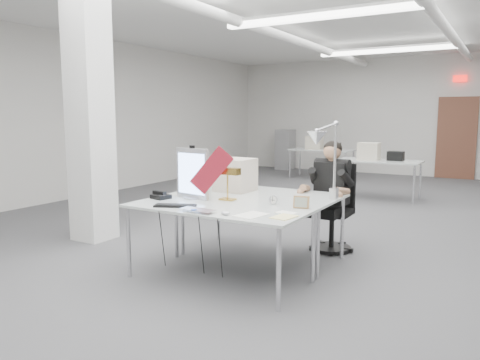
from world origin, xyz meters
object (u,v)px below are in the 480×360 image
object	(u,v)px
seated_person	(332,178)
architect_lamp	(327,161)
monitor	(192,174)
laptop	(194,212)
desk_main	(219,207)
bankers_lamp	(228,183)
office_chair	(332,204)
beige_monitor	(235,175)
desk_phone	(161,197)

from	to	relation	value
seated_person	architect_lamp	world-z (taller)	architect_lamp
monitor	laptop	distance (m)	0.80
desk_main	architect_lamp	bearing A→B (deg)	39.00
desk_main	bankers_lamp	world-z (taller)	bankers_lamp
seated_person	architect_lamp	size ratio (longest dim) A/B	1.09
laptop	architect_lamp	distance (m)	1.45
laptop	architect_lamp	size ratio (longest dim) A/B	0.40
office_chair	beige_monitor	distance (m)	1.24
monitor	beige_monitor	distance (m)	0.68
desk_main	seated_person	bearing A→B (deg)	67.46
desk_main	laptop	world-z (taller)	laptop
office_chair	laptop	size ratio (longest dim) A/B	3.30
office_chair	seated_person	xyz separation A→B (m)	(0.00, -0.05, 0.33)
beige_monitor	architect_lamp	bearing A→B (deg)	-6.71
laptop	beige_monitor	xyz separation A→B (m)	(-0.32, 1.26, 0.18)
office_chair	architect_lamp	xyz separation A→B (m)	(0.23, -0.87, 0.61)
monitor	architect_lamp	distance (m)	1.41
bankers_lamp	desk_phone	world-z (taller)	bankers_lamp
monitor	desk_phone	world-z (taller)	monitor
office_chair	bankers_lamp	distance (m)	1.48
beige_monitor	architect_lamp	xyz separation A→B (m)	(1.18, -0.18, 0.24)
laptop	beige_monitor	bearing A→B (deg)	107.45
office_chair	monitor	xyz separation A→B (m)	(-1.10, -1.34, 0.45)
laptop	desk_phone	size ratio (longest dim) A/B	1.95
desk_main	architect_lamp	distance (m)	1.18
beige_monitor	architect_lamp	distance (m)	1.22
seated_person	desk_phone	bearing A→B (deg)	-129.31
laptop	architect_lamp	xyz separation A→B (m)	(0.87, 1.08, 0.41)
monitor	desk_phone	bearing A→B (deg)	-138.60
office_chair	architect_lamp	size ratio (longest dim) A/B	1.34
seated_person	laptop	distance (m)	2.01
seated_person	office_chair	bearing A→B (deg)	93.73
architect_lamp	desk_phone	bearing A→B (deg)	-138.12
bankers_lamp	desk_phone	xyz separation A→B (m)	(-0.66, -0.29, -0.16)
monitor	architect_lamp	world-z (taller)	architect_lamp
seated_person	monitor	size ratio (longest dim) A/B	1.72
desk_phone	architect_lamp	xyz separation A→B (m)	(1.60, 0.66, 0.41)
desk_main	monitor	world-z (taller)	monitor
seated_person	laptop	xyz separation A→B (m)	(-0.64, -1.90, -0.13)
desk_phone	architect_lamp	size ratio (longest dim) A/B	0.21
desk_main	beige_monitor	world-z (taller)	beige_monitor
desk_main	office_chair	xyz separation A→B (m)	(0.62, 1.55, -0.17)
desk_main	laptop	distance (m)	0.39
laptop	architect_lamp	bearing A→B (deg)	54.62
office_chair	seated_person	size ratio (longest dim) A/B	1.23
monitor	desk_phone	xyz separation A→B (m)	(-0.28, -0.19, -0.25)
beige_monitor	architect_lamp	size ratio (longest dim) A/B	0.47
bankers_lamp	office_chair	bearing A→B (deg)	61.35
desk_main	laptop	size ratio (longest dim) A/B	5.20
office_chair	architect_lamp	bearing A→B (deg)	-71.67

